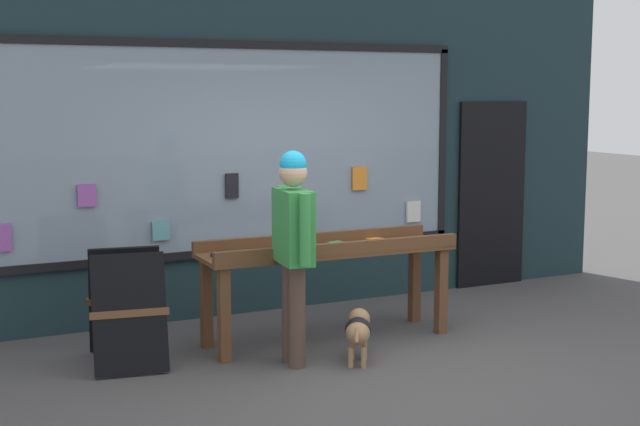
{
  "coord_description": "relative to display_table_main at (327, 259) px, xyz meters",
  "views": [
    {
      "loc": [
        -3.53,
        -5.87,
        2.22
      ],
      "look_at": [
        -0.17,
        0.86,
        1.19
      ],
      "focal_mm": 50.0,
      "sensor_mm": 36.0,
      "label": 1
    }
  ],
  "objects": [
    {
      "name": "sandwich_board_sign",
      "position": [
        -1.77,
        0.12,
        -0.26
      ],
      "size": [
        0.7,
        0.86,
        0.93
      ],
      "rotation": [
        0.0,
        0.0,
        -0.16
      ],
      "color": "black",
      "rests_on": "ground_plane"
    },
    {
      "name": "small_dog",
      "position": [
        -0.06,
        -0.69,
        -0.47
      ],
      "size": [
        0.41,
        0.54,
        0.4
      ],
      "rotation": [
        0.0,
        0.0,
        1.02
      ],
      "color": "#99724C",
      "rests_on": "ground_plane"
    },
    {
      "name": "person_browsing",
      "position": [
        -0.56,
        -0.51,
        0.29
      ],
      "size": [
        0.27,
        0.68,
        1.75
      ],
      "rotation": [
        0.0,
        0.0,
        1.45
      ],
      "color": "#4C382D",
      "rests_on": "ground_plane"
    },
    {
      "name": "ground_plane",
      "position": [
        0.01,
        -1.05,
        -0.74
      ],
      "size": [
        40.0,
        40.0,
        0.0
      ],
      "primitive_type": "plane",
      "color": "#474444"
    },
    {
      "name": "shopfront_facade",
      "position": [
        0.01,
        1.34,
        0.92
      ],
      "size": [
        8.33,
        0.29,
        3.34
      ],
      "color": "#192D33",
      "rests_on": "ground_plane"
    },
    {
      "name": "display_table_main",
      "position": [
        0.0,
        0.0,
        0.0
      ],
      "size": [
        2.31,
        0.7,
        0.93
      ],
      "color": "brown",
      "rests_on": "ground_plane"
    }
  ]
}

